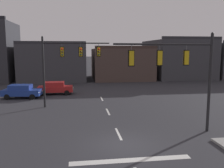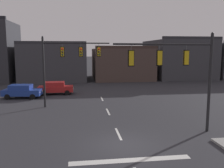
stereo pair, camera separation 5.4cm
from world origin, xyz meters
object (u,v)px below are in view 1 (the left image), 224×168
Objects in this scene: car_lot_middle at (22,91)px; signal_mast_far_side at (65,59)px; car_lot_nearside at (55,88)px; signal_mast_near_side at (181,67)px.

signal_mast_far_side is at bearing -41.91° from car_lot_middle.
car_lot_nearside is at bearing 104.01° from signal_mast_far_side.
signal_mast_near_side is 1.54× the size of car_lot_nearside.
signal_mast_near_side is 1.50× the size of car_lot_middle.
car_lot_nearside is 4.24m from car_lot_middle.
signal_mast_far_side reaches higher than car_lot_nearside.
car_lot_nearside and car_lot_middle have the same top height.
signal_mast_near_side is at bearing -49.37° from signal_mast_far_side.
signal_mast_near_side reaches higher than car_lot_middle.
signal_mast_far_side is 8.16m from car_lot_nearside.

